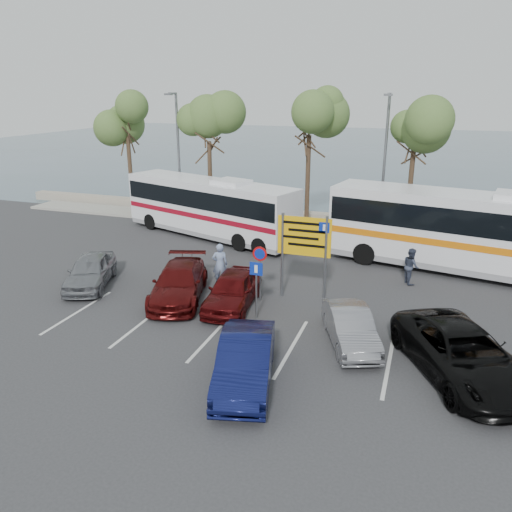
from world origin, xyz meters
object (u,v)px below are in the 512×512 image
(street_lamp_right, at_px, (385,159))
(car_silver_a, at_px, (90,271))
(car_silver_b, at_px, (350,327))
(pedestrian_near, at_px, (220,264))
(suv_black, at_px, (463,354))
(car_red, at_px, (233,290))
(coach_bus_left, at_px, (210,209))
(pedestrian_far, at_px, (411,266))
(street_lamp_left, at_px, (178,150))
(car_blue, at_px, (245,361))
(direction_sign, at_px, (304,243))
(car_maroon, at_px, (179,283))
(coach_bus_right, at_px, (469,235))

(street_lamp_right, bearing_deg, car_silver_a, -133.01)
(car_silver_b, distance_m, pedestrian_near, 7.35)
(suv_black, height_order, pedestrian_near, pedestrian_near)
(car_red, bearing_deg, coach_bus_left, 113.59)
(pedestrian_far, bearing_deg, car_silver_b, 141.42)
(car_silver_b, bearing_deg, street_lamp_left, 112.53)
(car_blue, relative_size, pedestrian_near, 2.30)
(direction_sign, height_order, pedestrian_far, direction_sign)
(car_silver_b, bearing_deg, car_silver_a, 149.99)
(direction_sign, xyz_separation_m, car_maroon, (-4.85, -1.70, -1.73))
(direction_sign, distance_m, car_silver_b, 4.51)
(suv_black, bearing_deg, car_blue, 174.56)
(street_lamp_right, height_order, coach_bus_left, street_lamp_right)
(street_lamp_left, xyz_separation_m, pedestrian_near, (7.13, -9.97, -3.65))
(car_silver_a, xyz_separation_m, suv_black, (15.21, -2.52, 0.07))
(street_lamp_right, height_order, car_maroon, street_lamp_right)
(street_lamp_left, height_order, coach_bus_left, street_lamp_left)
(street_lamp_right, height_order, coach_bus_right, street_lamp_right)
(car_silver_a, distance_m, pedestrian_near, 5.73)
(car_maroon, distance_m, car_red, 2.40)
(direction_sign, distance_m, coach_bus_right, 8.61)
(car_maroon, bearing_deg, street_lamp_right, 43.10)
(coach_bus_right, height_order, car_silver_b, coach_bus_right)
(pedestrian_near, bearing_deg, coach_bus_left, -85.02)
(car_silver_a, bearing_deg, coach_bus_left, 57.45)
(pedestrian_far, bearing_deg, pedestrian_near, 85.55)
(car_silver_a, relative_size, car_red, 0.98)
(street_lamp_right, bearing_deg, car_maroon, -119.66)
(pedestrian_far, bearing_deg, street_lamp_left, 40.39)
(pedestrian_far, bearing_deg, suv_black, 169.24)
(coach_bus_left, bearing_deg, car_maroon, -73.56)
(coach_bus_right, bearing_deg, car_silver_a, -155.02)
(direction_sign, height_order, coach_bus_right, coach_bus_right)
(coach_bus_left, bearing_deg, car_silver_b, -46.68)
(car_maroon, relative_size, suv_black, 0.88)
(car_silver_a, height_order, car_red, car_red)
(pedestrian_far, bearing_deg, coach_bus_right, -70.34)
(car_red, height_order, pedestrian_near, pedestrian_near)
(direction_sign, bearing_deg, coach_bus_left, 135.78)
(car_maroon, bearing_deg, car_silver_a, 162.76)
(direction_sign, distance_m, suv_black, 7.52)
(coach_bus_right, distance_m, car_silver_b, 9.86)
(street_lamp_left, relative_size, pedestrian_far, 4.89)
(coach_bus_left, distance_m, car_blue, 15.89)
(suv_black, bearing_deg, direction_sign, 117.14)
(coach_bus_right, relative_size, car_maroon, 2.72)
(car_blue, height_order, pedestrian_near, pedestrian_near)
(street_lamp_left, height_order, direction_sign, street_lamp_left)
(coach_bus_left, height_order, suv_black, coach_bus_left)
(car_silver_b, bearing_deg, car_maroon, 145.47)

